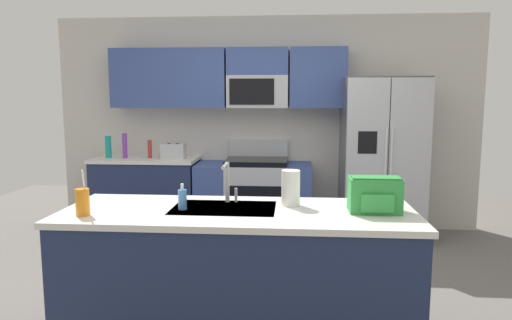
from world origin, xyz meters
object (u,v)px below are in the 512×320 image
(range_oven, at_px, (254,196))
(backpack, at_px, (375,194))
(soap_dispenser, at_px, (182,199))
(paper_towel_roll, at_px, (291,188))
(refrigerator, at_px, (382,159))
(bottle_teal, at_px, (108,147))
(drink_cup_orange, at_px, (83,202))
(toaster, at_px, (173,151))
(sink_faucet, at_px, (228,179))
(bottle_purple, at_px, (125,146))
(pepper_mill, at_px, (150,149))

(range_oven, bearing_deg, backpack, -68.62)
(soap_dispenser, relative_size, paper_towel_roll, 0.71)
(refrigerator, distance_m, bottle_teal, 3.25)
(drink_cup_orange, bearing_deg, toaster, 92.67)
(sink_faucet, relative_size, drink_cup_orange, 0.98)
(sink_faucet, bearing_deg, bottle_teal, 127.78)
(refrigerator, distance_m, backpack, 2.48)
(paper_towel_roll, bearing_deg, soap_dispenser, -166.63)
(bottle_purple, xyz_separation_m, sink_faucet, (1.56, -2.26, 0.02))
(toaster, height_order, backpack, backpack)
(bottle_purple, xyz_separation_m, paper_towel_roll, (1.99, -2.30, -0.03))
(paper_towel_roll, bearing_deg, bottle_teal, 133.44)
(drink_cup_orange, relative_size, soap_dispenser, 1.69)
(range_oven, height_order, drink_cup_orange, drink_cup_orange)
(pepper_mill, xyz_separation_m, sink_faucet, (1.27, -2.31, 0.06))
(bottle_teal, relative_size, drink_cup_orange, 0.92)
(soap_dispenser, height_order, paper_towel_roll, paper_towel_roll)
(paper_towel_roll, bearing_deg, pepper_mill, 125.93)
(backpack, bearing_deg, soap_dispenser, -178.72)
(bottle_purple, bearing_deg, refrigerator, -0.40)
(toaster, xyz_separation_m, backpack, (1.93, -2.44, 0.03))
(toaster, distance_m, soap_dispenser, 2.57)
(bottle_teal, xyz_separation_m, drink_cup_orange, (0.93, -2.70, -0.05))
(bottle_purple, bearing_deg, pepper_mill, 9.47)
(toaster, bearing_deg, pepper_mill, 170.60)
(range_oven, height_order, pepper_mill, pepper_mill)
(bottle_purple, height_order, drink_cup_orange, bottle_purple)
(soap_dispenser, xyz_separation_m, paper_towel_roll, (0.70, 0.17, 0.05))
(soap_dispenser, bearing_deg, bottle_teal, 121.12)
(refrigerator, relative_size, sink_faucet, 6.56)
(pepper_mill, bearing_deg, bottle_teal, -178.06)
(refrigerator, height_order, backpack, refrigerator)
(bottle_purple, distance_m, sink_faucet, 2.75)
(bottle_teal, xyz_separation_m, soap_dispenser, (1.51, -2.50, -0.06))
(range_oven, relative_size, backpack, 4.25)
(refrigerator, height_order, sink_faucet, refrigerator)
(backpack, bearing_deg, range_oven, 111.38)
(drink_cup_orange, height_order, soap_dispenser, drink_cup_orange)
(toaster, distance_m, sink_faucet, 2.46)
(refrigerator, xyz_separation_m, soap_dispenser, (-1.73, -2.45, 0.04))
(range_oven, xyz_separation_m, toaster, (-0.96, -0.05, 0.55))
(sink_faucet, height_order, paper_towel_roll, sink_faucet)
(soap_dispenser, height_order, backpack, backpack)
(bottle_purple, relative_size, soap_dispenser, 1.76)
(toaster, bearing_deg, range_oven, 3.14)
(pepper_mill, distance_m, soap_dispenser, 2.71)
(bottle_teal, distance_m, soap_dispenser, 2.92)
(refrigerator, distance_m, drink_cup_orange, 3.52)
(sink_faucet, bearing_deg, backpack, -10.61)
(range_oven, height_order, bottle_teal, bottle_teal)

